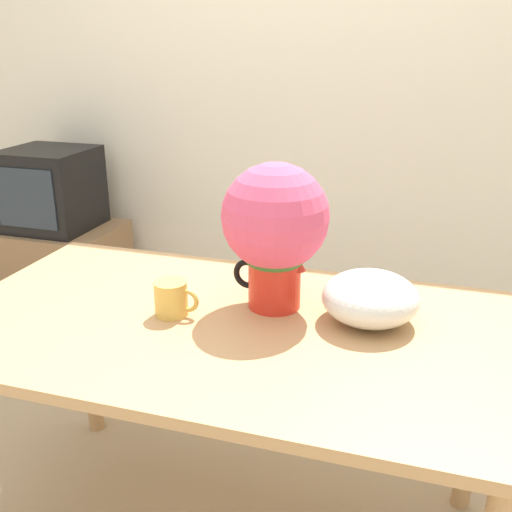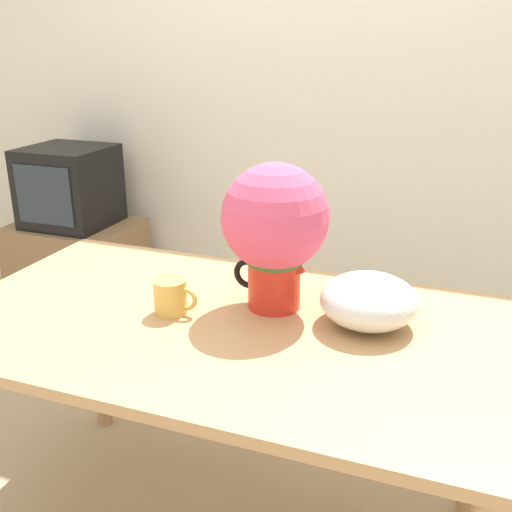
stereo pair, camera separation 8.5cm
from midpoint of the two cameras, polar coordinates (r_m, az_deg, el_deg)
wall_back at (r=2.92m, az=7.23°, el=16.68°), size 8.00×0.05×2.60m
table at (r=1.66m, az=-1.87°, el=-9.01°), size 1.51×0.88×0.76m
flower_vase at (r=1.61m, az=3.31°, el=2.68°), size 0.29×0.29×0.41m
coffee_mug at (r=1.64m, az=-6.60°, el=-3.88°), size 0.13×0.09×0.10m
white_bowl at (r=1.60m, az=12.21°, el=-4.18°), size 0.26×0.26×0.14m
tv_stand at (r=3.35m, az=-15.80°, el=-1.53°), size 0.62×0.47×0.55m
tv_set at (r=3.21m, az=-16.63°, el=6.37°), size 0.41×0.40×0.40m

